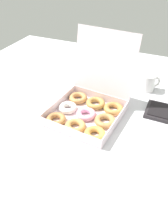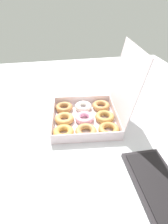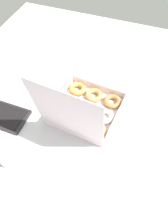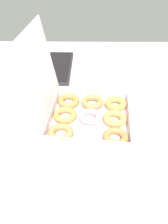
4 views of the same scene
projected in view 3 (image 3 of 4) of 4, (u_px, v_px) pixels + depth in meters
ground_plane at (96, 116)px, 112.70cm from camera, size 180.00×180.00×2.00cm
donut_box at (84, 109)px, 108.90cm from camera, size 36.02×41.33×36.85cm
coffee_mug at (6, 156)px, 92.86cm from camera, size 10.73×8.71×9.60cm
paper_napkin at (132, 81)px, 126.30cm from camera, size 13.37×12.25×0.15cm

